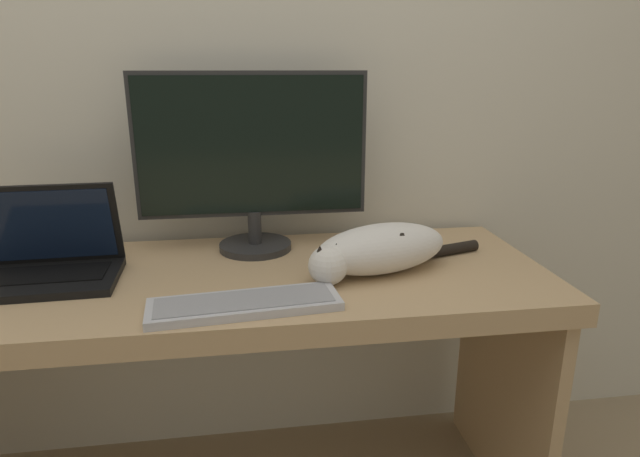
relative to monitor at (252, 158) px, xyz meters
The scene contains 6 objects.
wall_back 0.34m from the monitor, 121.81° to the left, with size 6.40×0.06×2.60m.
desk 0.48m from the monitor, 120.79° to the right, with size 1.79×0.64×0.77m.
monitor is the anchor object (origin of this frame).
laptop 0.60m from the monitor, 162.23° to the right, with size 0.35×0.25×0.24m.
external_keyboard 0.49m from the monitor, 95.01° to the right, with size 0.45×0.18×0.02m.
cat 0.45m from the monitor, 36.73° to the right, with size 0.54×0.28×0.13m.
Camera 1 is at (0.09, -1.03, 1.29)m, focal length 30.00 mm.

